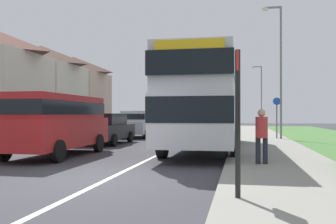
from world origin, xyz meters
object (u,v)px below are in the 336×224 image
bus_stop_sign (238,113)px  street_lamp_mid (279,64)px  double_decker_bus (206,100)px  parked_car_grey (157,122)px  parked_car_black (106,127)px  cycle_route_sign (277,116)px  parked_van_red (56,120)px  street_lamp_far (260,92)px  parked_car_silver (138,123)px  pedestrian_at_stop (262,134)px

bus_stop_sign → street_lamp_mid: size_ratio=0.33×
double_decker_bus → parked_car_grey: 14.16m
parked_car_black → bus_stop_sign: bus_stop_sign is taller
parked_car_black → parked_car_grey: parked_car_grey is taller
parked_car_black → bus_stop_sign: size_ratio=1.67×
double_decker_bus → cycle_route_sign: 8.03m
cycle_route_sign → street_lamp_mid: bearing=-63.8°
parked_van_red → bus_stop_sign: (6.53, -6.18, 0.23)m
bus_stop_sign → street_lamp_far: (2.18, 35.93, 2.43)m
double_decker_bus → street_lamp_far: bearing=82.4°
double_decker_bus → parked_car_silver: double_decker_bus is taller
street_lamp_mid → parked_car_black: bearing=-154.2°
parked_van_red → street_lamp_mid: (8.78, 10.01, 3.15)m
parked_van_red → street_lamp_far: size_ratio=0.80×
pedestrian_at_stop → cycle_route_sign: (1.50, 11.92, 0.45)m
parked_car_grey → bus_stop_sign: bus_stop_sign is taller
parked_van_red → pedestrian_at_stop: (7.16, -1.68, -0.34)m
parked_car_silver → cycle_route_sign: size_ratio=1.64×
cycle_route_sign → parked_car_grey: bearing=145.2°
parked_car_grey → bus_stop_sign: (6.46, -22.40, 0.63)m
parked_car_black → cycle_route_sign: size_ratio=1.73×
parked_van_red → street_lamp_mid: street_lamp_mid is taller
parked_car_grey → cycle_route_sign: cycle_route_sign is taller
parked_car_black → bus_stop_sign: bearing=-60.3°
double_decker_bus → parked_car_black: size_ratio=2.40×
parked_car_black → cycle_route_sign: 10.01m
parked_car_grey → bus_stop_sign: size_ratio=1.57×
parked_car_black → parked_car_grey: size_ratio=1.07×
pedestrian_at_stop → street_lamp_far: street_lamp_far is taller
parked_car_silver → double_decker_bus: bearing=-57.3°
double_decker_bus → bus_stop_sign: size_ratio=4.01×
parked_car_grey → pedestrian_at_stop: bearing=-68.4°
double_decker_bus → bus_stop_sign: (1.39, -9.24, -0.60)m
double_decker_bus → parked_car_black: bearing=154.1°
parked_van_red → parked_car_black: (-0.22, 5.66, -0.44)m
street_lamp_mid → street_lamp_far: size_ratio=1.14×
parked_van_red → cycle_route_sign: bearing=49.8°
double_decker_bus → parked_car_silver: size_ratio=2.53×
double_decker_bus → pedestrian_at_stop: 5.28m
pedestrian_at_stop → street_lamp_mid: size_ratio=0.21×
bus_stop_sign → cycle_route_sign: (2.13, 16.42, -0.11)m
parked_car_black → parked_car_grey: bearing=88.4°
street_lamp_far → cycle_route_sign: bearing=-90.1°
parked_car_black → cycle_route_sign: cycle_route_sign is taller
bus_stop_sign → street_lamp_mid: bearing=82.1°
street_lamp_far → parked_car_silver: bearing=-115.4°
parked_van_red → bus_stop_sign: 8.99m
parked_van_red → cycle_route_sign: size_ratio=2.17×
parked_car_grey → street_lamp_mid: street_lamp_mid is taller
parked_car_black → street_lamp_mid: street_lamp_mid is taller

